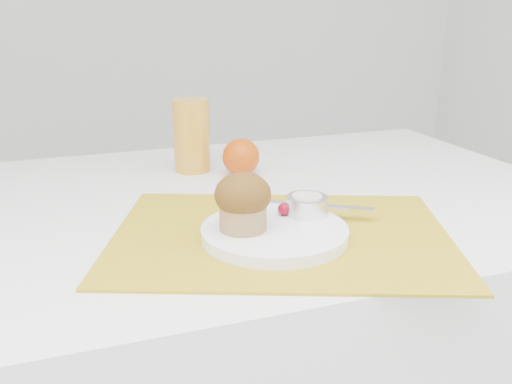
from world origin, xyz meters
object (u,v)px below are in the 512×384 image
object	(u,v)px
table	(249,374)
juice_glass	(191,135)
plate	(275,233)
muffin	(243,201)
orange	(241,157)

from	to	relation	value
table	juice_glass	distance (m)	0.49
plate	juice_glass	xyz separation A→B (m)	(-0.02, 0.40, 0.06)
juice_glass	muffin	xyz separation A→B (m)	(-0.02, -0.39, -0.01)
orange	juice_glass	size ratio (longest dim) A/B	0.50
table	muffin	world-z (taller)	muffin
orange	juice_glass	distance (m)	0.11
plate	muffin	distance (m)	0.07
muffin	plate	bearing A→B (deg)	-10.48
juice_glass	muffin	world-z (taller)	juice_glass
muffin	orange	bearing A→B (deg)	72.32
orange	table	bearing A→B (deg)	-103.13
orange	muffin	xyz separation A→B (m)	(-0.10, -0.33, 0.03)
table	juice_glass	size ratio (longest dim) A/B	8.14
plate	orange	world-z (taller)	orange
table	plate	size ratio (longest dim) A/B	5.62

